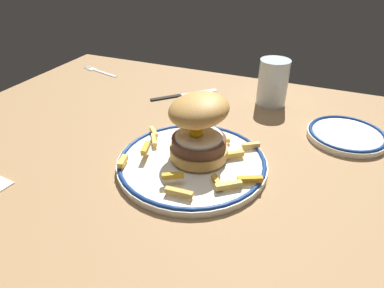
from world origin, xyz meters
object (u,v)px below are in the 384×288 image
dinner_plate (192,162)px  burger (199,125)px  water_glass (273,85)px  side_plate (347,135)px  knife (179,95)px  fork (99,71)px

dinner_plate → burger: 6.75cm
water_glass → side_plate: (17.48, -10.57, -3.85)cm
knife → dinner_plate: bearing=-61.0°
burger → knife: 29.95cm
burger → fork: bearing=144.7°
dinner_plate → water_glass: water_glass is taller
burger → knife: size_ratio=1.07×
side_plate → knife: size_ratio=1.10×
side_plate → dinner_plate: bearing=-139.9°
dinner_plate → fork: (-44.63, 33.97, -0.66)cm
burger → water_glass: bearing=76.7°
knife → fork: bearing=166.6°
side_plate → fork: size_ratio=1.07×
fork → burger: bearing=-35.3°
water_glass → fork: (-51.96, 2.51, -4.50)cm
knife → side_plate: bearing=-8.6°
side_plate → burger: bearing=-142.4°
fork → water_glass: bearing=-2.8°
side_plate → fork: (-69.43, 13.09, -0.65)cm
dinner_plate → side_plate: same height
burger → water_glass: burger is taller
side_plate → knife: (-39.71, 6.02, -0.57)cm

